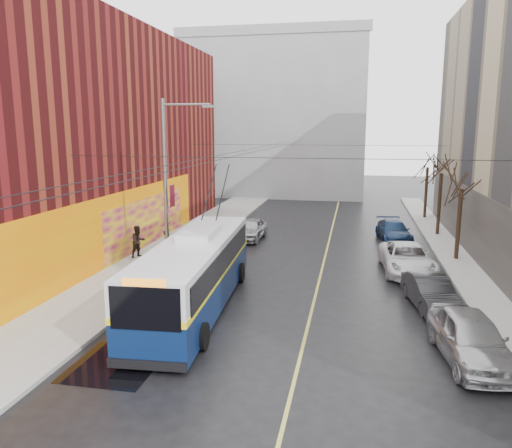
{
  "coord_description": "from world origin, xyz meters",
  "views": [
    {
      "loc": [
        3.09,
        -13.7,
        7.55
      ],
      "look_at": [
        -1.44,
        9.04,
        3.1
      ],
      "focal_mm": 35.0,
      "sensor_mm": 36.0,
      "label": 1
    }
  ],
  "objects": [
    {
      "name": "tree_mid",
      "position": [
        9.0,
        23.0,
        5.25
      ],
      "size": [
        3.2,
        3.2,
        6.68
      ],
      "color": "black",
      "rests_on": "ground"
    },
    {
      "name": "pigeons_flying",
      "position": [
        -2.89,
        9.8,
        6.76
      ],
      "size": [
        1.59,
        1.55,
        2.88
      ],
      "color": "slate"
    },
    {
      "name": "parked_car_d",
      "position": [
        5.8,
        20.69,
        0.69
      ],
      "size": [
        2.49,
        4.93,
        1.37
      ],
      "primitive_type": "imported",
      "rotation": [
        0.0,
        0.0,
        0.12
      ],
      "color": "#15294C",
      "rests_on": "ground"
    },
    {
      "name": "following_car",
      "position": [
        -3.87,
        19.26,
        0.73
      ],
      "size": [
        1.95,
        4.36,
        1.46
      ],
      "primitive_type": "imported",
      "rotation": [
        0.0,
        0.0,
        -0.06
      ],
      "color": "#9A9B9E",
      "rests_on": "ground"
    },
    {
      "name": "streetlight_pole",
      "position": [
        -6.14,
        10.0,
        4.85
      ],
      "size": [
        2.65,
        0.6,
        9.0
      ],
      "color": "slate",
      "rests_on": "ground"
    },
    {
      "name": "tree_near",
      "position": [
        9.0,
        16.0,
        4.98
      ],
      "size": [
        3.2,
        3.2,
        6.4
      ],
      "color": "black",
      "rests_on": "ground"
    },
    {
      "name": "tree_far",
      "position": [
        9.0,
        30.0,
        5.14
      ],
      "size": [
        3.2,
        3.2,
        6.57
      ],
      "color": "black",
      "rests_on": "ground"
    },
    {
      "name": "pedestrian_a",
      "position": [
        -7.03,
        11.9,
        1.08
      ],
      "size": [
        0.55,
        0.74,
        1.86
      ],
      "primitive_type": "imported",
      "rotation": [
        0.0,
        0.0,
        1.74
      ],
      "color": "black",
      "rests_on": "sidewalk_left"
    },
    {
      "name": "lane_line",
      "position": [
        1.5,
        14.0,
        0.0
      ],
      "size": [
        0.12,
        50.0,
        0.01
      ],
      "primitive_type": "cube",
      "color": "#BFB74C",
      "rests_on": "ground"
    },
    {
      "name": "parked_car_a",
      "position": [
        7.0,
        2.7,
        0.81
      ],
      "size": [
        2.47,
        4.97,
        1.63
      ],
      "primitive_type": "imported",
      "rotation": [
        0.0,
        0.0,
        0.12
      ],
      "color": "#A8A8AC",
      "rests_on": "ground"
    },
    {
      "name": "parked_car_b",
      "position": [
        6.42,
        7.69,
        0.69
      ],
      "size": [
        2.17,
        4.38,
        1.38
      ],
      "primitive_type": "imported",
      "rotation": [
        0.0,
        0.0,
        0.17
      ],
      "color": "#242426",
      "rests_on": "ground"
    },
    {
      "name": "puddle",
      "position": [
        -4.33,
        0.21,
        0.0
      ],
      "size": [
        2.74,
        3.11,
        0.01
      ],
      "primitive_type": "cube",
      "color": "black",
      "rests_on": "ground"
    },
    {
      "name": "trolleybus",
      "position": [
        -3.39,
        5.65,
        1.59
      ],
      "size": [
        3.37,
        12.21,
        5.73
      ],
      "rotation": [
        0.0,
        0.0,
        0.06
      ],
      "color": "#081942",
      "rests_on": "ground"
    },
    {
      "name": "parked_car_c",
      "position": [
        5.96,
        13.02,
        0.76
      ],
      "size": [
        2.9,
        5.64,
        1.52
      ],
      "primitive_type": "imported",
      "rotation": [
        0.0,
        0.0,
        0.07
      ],
      "color": "white",
      "rests_on": "ground"
    },
    {
      "name": "building_left",
      "position": [
        -15.99,
        13.99,
        6.99
      ],
      "size": [
        12.11,
        36.0,
        14.0
      ],
      "color": "#571113",
      "rests_on": "ground"
    },
    {
      "name": "sidewalk_left",
      "position": [
        -8.0,
        12.0,
        0.07
      ],
      "size": [
        4.0,
        60.0,
        0.15
      ],
      "primitive_type": "cube",
      "color": "gray",
      "rests_on": "ground"
    },
    {
      "name": "catenary_wires",
      "position": [
        -2.54,
        14.77,
        6.25
      ],
      "size": [
        18.0,
        60.0,
        0.22
      ],
      "color": "black"
    },
    {
      "name": "building_far",
      "position": [
        -6.0,
        44.99,
        9.02
      ],
      "size": [
        20.5,
        12.1,
        18.0
      ],
      "color": "gray",
      "rests_on": "ground"
    },
    {
      "name": "sidewalk_right",
      "position": [
        9.0,
        12.0,
        0.07
      ],
      "size": [
        2.0,
        60.0,
        0.15
      ],
      "primitive_type": "cube",
      "color": "gray",
      "rests_on": "ground"
    },
    {
      "name": "ground",
      "position": [
        0.0,
        0.0,
        0.0
      ],
      "size": [
        140.0,
        140.0,
        0.0
      ],
      "primitive_type": "plane",
      "color": "black",
      "rests_on": "ground"
    },
    {
      "name": "pedestrian_b",
      "position": [
        -9.16,
        12.71,
        1.08
      ],
      "size": [
        1.07,
        1.14,
        1.86
      ],
      "primitive_type": "imported",
      "rotation": [
        0.0,
        0.0,
        1.03
      ],
      "color": "black",
      "rests_on": "sidewalk_left"
    }
  ]
}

